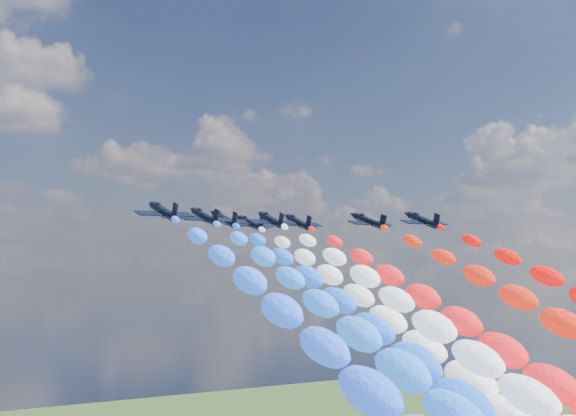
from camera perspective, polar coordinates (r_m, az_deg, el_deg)
jet_0 at (r=122.83m, az=-9.24°, el=-0.25°), size 9.76×13.01×6.17m
jet_1 at (r=136.39m, az=-6.19°, el=-0.63°), size 9.80×13.04×6.17m
trail_1 at (r=87.14m, az=10.23°, el=-14.68°), size 6.48×114.62×51.70m
jet_2 at (r=143.74m, az=-4.77°, el=-0.81°), size 9.35×12.72×6.17m
trail_2 at (r=95.05m, az=11.08°, el=-13.76°), size 6.48×114.62×51.70m
jet_3 at (r=146.35m, az=-1.26°, el=-0.88°), size 9.96×13.15×6.17m
trail_3 at (r=99.98m, az=15.78°, el=-13.19°), size 6.48×114.62×51.70m
jet_4 at (r=159.13m, az=-2.81°, el=-1.12°), size 10.07×13.23×6.17m
trail_4 at (r=111.07m, az=11.63°, el=-12.31°), size 6.48×114.62×51.70m
jet_5 at (r=155.30m, az=0.76°, el=-1.06°), size 9.73×12.99×6.17m
trail_5 at (r=109.97m, az=17.19°, el=-12.30°), size 6.48×114.62×51.70m
jet_6 at (r=152.20m, az=6.02°, el=-0.98°), size 9.79×13.03×6.17m
jet_7 at (r=150.28m, az=9.97°, el=-0.90°), size 10.03×13.20×6.17m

